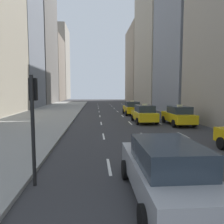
{
  "coord_description": "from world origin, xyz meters",
  "views": [
    {
      "loc": [
        -0.74,
        -0.68,
        3.1
      ],
      "look_at": [
        0.43,
        14.66,
        1.61
      ],
      "focal_mm": 35.0,
      "sensor_mm": 36.0,
      "label": 1
    }
  ],
  "objects": [
    {
      "name": "sedan_black_near",
      "position": [
        1.2,
        5.15,
        0.88
      ],
      "size": [
        2.02,
        4.88,
        1.72
      ],
      "color": "#9EA0A5",
      "rests_on": "ground"
    },
    {
      "name": "taxi_lead",
      "position": [
        4.0,
        27.41,
        0.88
      ],
      "size": [
        2.02,
        4.4,
        1.87
      ],
      "color": "yellow",
      "rests_on": "ground"
    },
    {
      "name": "building_row_left",
      "position": [
        -14.0,
        49.02,
        13.33
      ],
      "size": [
        6.0,
        90.98,
        36.35
      ],
      "color": "gray",
      "rests_on": "ground"
    },
    {
      "name": "traffic_light_pole",
      "position": [
        -2.75,
        6.51,
        2.41
      ],
      "size": [
        0.24,
        0.42,
        3.6
      ],
      "color": "black",
      "rests_on": "ground"
    },
    {
      "name": "lane_markings",
      "position": [
        2.6,
        23.0,
        0.01
      ],
      "size": [
        5.72,
        56.0,
        0.01
      ],
      "color": "white",
      "rests_on": "ground"
    },
    {
      "name": "taxi_third",
      "position": [
        4.0,
        20.18,
        0.88
      ],
      "size": [
        2.02,
        4.4,
        1.87
      ],
      "color": "yellow",
      "rests_on": "ground"
    },
    {
      "name": "sidewalk_left",
      "position": [
        -7.0,
        27.0,
        0.07
      ],
      "size": [
        8.0,
        66.0,
        0.15
      ],
      "primitive_type": "cube",
      "color": "gray",
      "rests_on": "ground"
    },
    {
      "name": "building_row_right",
      "position": [
        12.0,
        33.35,
        14.3
      ],
      "size": [
        6.0,
        70.74,
        33.71
      ],
      "color": "gray",
      "rests_on": "ground"
    },
    {
      "name": "taxi_fourth",
      "position": [
        6.8,
        18.52,
        0.88
      ],
      "size": [
        2.02,
        4.4,
        1.87
      ],
      "color": "yellow",
      "rests_on": "ground"
    }
  ]
}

